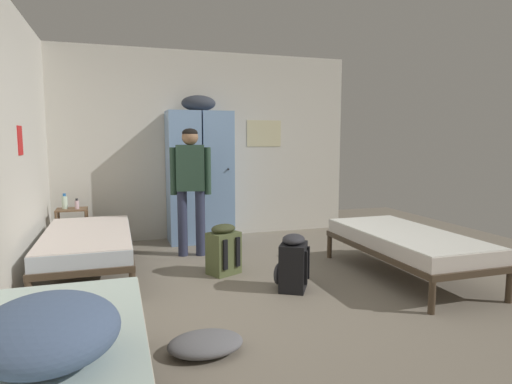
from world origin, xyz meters
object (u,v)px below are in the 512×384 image
bed_left_rear (88,242)px  clothes_pile_grey (206,344)px  locker_bank (200,174)px  bedding_heap (48,331)px  person_traveler (191,180)px  lotion_bottle (77,204)px  bed_right (406,242)px  shelf_unit (72,226)px  bed_left_front (55,363)px  backpack_black (292,264)px  water_bottle (65,202)px  backpack_olive (223,250)px

bed_left_rear → clothes_pile_grey: bearing=-67.2°
locker_bank → clothes_pile_grey: (-0.59, -3.31, -0.90)m
locker_bank → bedding_heap: locker_bank is taller
bedding_heap → person_traveler: 3.59m
lotion_bottle → bed_right: bearing=-32.5°
bed_left_rear → bedding_heap: (0.01, -2.87, 0.26)m
shelf_unit → person_traveler: (1.45, -0.65, 0.62)m
locker_bank → clothes_pile_grey: locker_bank is taller
locker_bank → lotion_bottle: size_ratio=15.33×
bed_left_front → backpack_black: size_ratio=3.45×
bed_right → clothes_pile_grey: bearing=-157.1°
locker_bank → clothes_pile_grey: bearing=-100.1°
shelf_unit → bedding_heap: bedding_heap is taller
lotion_bottle → backpack_black: 3.04m
bedding_heap → backpack_black: bedding_heap is taller
locker_bank → bed_left_rear: size_ratio=1.09×
lotion_bottle → water_bottle: bearing=158.2°
shelf_unit → person_traveler: size_ratio=0.36×
bed_left_front → bed_left_rear: same height
bed_left_front → water_bottle: (-0.33, 3.83, 0.28)m
person_traveler → backpack_black: size_ratio=2.90×
water_bottle → clothes_pile_grey: water_bottle is taller
locker_bank → person_traveler: (-0.25, -0.75, -0.01)m
person_traveler → lotion_bottle: size_ratio=11.81×
bed_right → bed_left_rear: bearing=162.0°
person_traveler → lotion_bottle: (-1.38, 0.61, -0.33)m
lotion_bottle → bed_left_rear: bearing=-80.8°
bed_right → bedding_heap: (-3.21, -1.82, 0.26)m
bed_right → locker_bank: bearing=127.5°
locker_bank → water_bottle: bearing=-177.3°
bed_right → backpack_olive: backpack_olive is taller
bed_left_rear → backpack_black: 2.19m
bed_right → bedding_heap: bedding_heap is taller
locker_bank → bed_right: (1.77, -2.31, -0.59)m
bed_left_rear → lotion_bottle: size_ratio=14.07×
locker_bank → lotion_bottle: locker_bank is taller
bedding_heap → clothes_pile_grey: bearing=44.3°
bed_left_rear → lotion_bottle: (-0.18, 1.12, 0.25)m
locker_bank → bed_left_rear: (-1.45, -1.26, -0.59)m
bed_right → lotion_bottle: lotion_bottle is taller
water_bottle → backpack_black: bearing=-44.7°
lotion_bottle → clothes_pile_grey: lotion_bottle is taller
backpack_black → bed_left_rear: bearing=151.3°
locker_bank → person_traveler: 0.80m
clothes_pile_grey → lotion_bottle: bearing=108.2°
bed_left_front → person_traveler: (1.20, 3.16, 0.58)m
shelf_unit → clothes_pile_grey: size_ratio=1.09×
person_traveler → shelf_unit: bearing=155.7°
locker_bank → bedding_heap: bearing=-109.2°
lotion_bottle → bedding_heap: bearing=-87.2°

